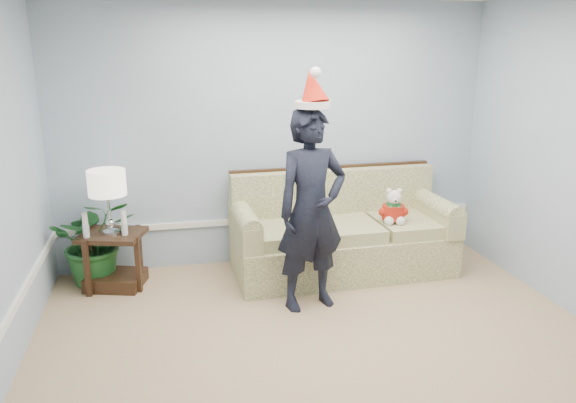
% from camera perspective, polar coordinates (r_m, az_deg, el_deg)
% --- Properties ---
extents(room_shell, '(4.54, 5.04, 2.74)m').
position_cam_1_polar(room_shell, '(3.47, 6.76, 0.45)').
color(room_shell, tan).
rests_on(room_shell, ground).
extents(wainscot_trim, '(4.49, 4.99, 0.06)m').
position_cam_1_polar(wainscot_trim, '(4.70, -12.34, -7.34)').
color(wainscot_trim, white).
rests_on(wainscot_trim, room_shell).
extents(sofa, '(2.21, 0.99, 1.02)m').
position_cam_1_polar(sofa, '(5.79, 5.36, -3.49)').
color(sofa, '#515A2B').
rests_on(sofa, room_shell).
extents(side_table, '(0.68, 0.62, 0.55)m').
position_cam_1_polar(side_table, '(5.67, -17.18, -6.23)').
color(side_table, '#322112').
rests_on(side_table, room_shell).
extents(table_lamp, '(0.34, 0.34, 0.61)m').
position_cam_1_polar(table_lamp, '(5.39, -17.91, 1.55)').
color(table_lamp, silver).
rests_on(table_lamp, side_table).
extents(candle_pair, '(0.40, 0.06, 0.23)m').
position_cam_1_polar(candle_pair, '(5.44, -18.10, -2.28)').
color(candle_pair, silver).
rests_on(candle_pair, side_table).
extents(houseplant, '(0.85, 0.76, 0.86)m').
position_cam_1_polar(houseplant, '(5.74, -18.99, -3.78)').
color(houseplant, '#1D5724').
rests_on(houseplant, room_shell).
extents(man, '(0.72, 0.56, 1.77)m').
position_cam_1_polar(man, '(4.82, 2.40, -0.91)').
color(man, black).
rests_on(man, room_shell).
extents(santa_hat, '(0.38, 0.40, 0.34)m').
position_cam_1_polar(santa_hat, '(4.65, 2.49, 11.27)').
color(santa_hat, silver).
rests_on(santa_hat, man).
extents(teddy_bear, '(0.26, 0.27, 0.36)m').
position_cam_1_polar(teddy_bear, '(5.69, 10.68, -0.87)').
color(teddy_bear, silver).
rests_on(teddy_bear, sofa).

